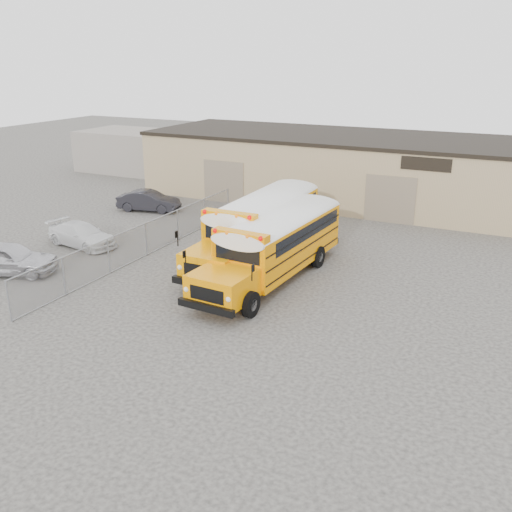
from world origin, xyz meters
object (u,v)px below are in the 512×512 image
at_px(school_bus_right, 329,210).
at_px(car_white, 82,235).
at_px(school_bus_left, 307,195).
at_px(tarp_bundle, 209,278).
at_px(car_silver, 8,258).
at_px(car_dark, 149,201).

xyz_separation_m(school_bus_right, car_white, (-12.06, -6.93, -1.18)).
relative_size(school_bus_left, tarp_bundle, 8.60).
height_order(tarp_bundle, car_white, tarp_bundle).
bearing_deg(school_bus_left, tarp_bundle, -89.51).
distance_m(tarp_bundle, car_silver, 10.21).
relative_size(school_bus_left, school_bus_right, 1.04).
relative_size(school_bus_right, car_silver, 2.34).
height_order(school_bus_left, car_dark, school_bus_left).
bearing_deg(tarp_bundle, car_white, 165.18).
xyz_separation_m(school_bus_left, tarp_bundle, (0.10, -12.11, -1.24)).
bearing_deg(school_bus_right, tarp_bundle, -103.39).
distance_m(tarp_bundle, car_dark, 15.15).
height_order(school_bus_right, car_white, school_bus_right).
height_order(car_white, car_dark, car_dark).
height_order(school_bus_left, school_bus_right, school_bus_left).
distance_m(school_bus_left, car_silver, 17.50).
relative_size(school_bus_right, tarp_bundle, 8.28).
height_order(tarp_bundle, car_silver, car_silver).
xyz_separation_m(tarp_bundle, car_dark, (-10.98, 10.44, 0.02)).
height_order(car_silver, car_white, car_silver).
bearing_deg(car_silver, school_bus_right, -66.90).
bearing_deg(car_white, school_bus_left, -37.10).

